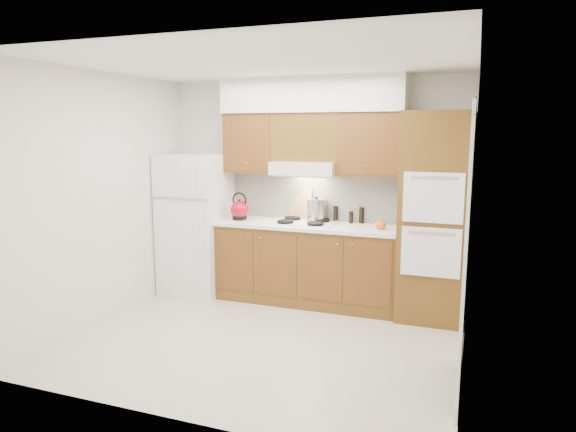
% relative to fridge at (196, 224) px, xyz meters
% --- Properties ---
extents(floor, '(3.60, 3.60, 0.00)m').
position_rel_fridge_xyz_m(floor, '(1.41, -1.14, -0.86)').
color(floor, '#BBB6A3').
rests_on(floor, ground).
extents(ceiling, '(3.60, 3.60, 0.00)m').
position_rel_fridge_xyz_m(ceiling, '(1.41, -1.14, 1.74)').
color(ceiling, white).
rests_on(ceiling, wall_back).
extents(wall_back, '(3.60, 0.02, 2.60)m').
position_rel_fridge_xyz_m(wall_back, '(1.41, 0.36, 0.44)').
color(wall_back, silver).
rests_on(wall_back, floor).
extents(wall_left, '(0.02, 3.00, 2.60)m').
position_rel_fridge_xyz_m(wall_left, '(-0.40, -1.14, 0.44)').
color(wall_left, silver).
rests_on(wall_left, floor).
extents(wall_right, '(0.02, 3.00, 2.60)m').
position_rel_fridge_xyz_m(wall_right, '(3.21, -1.14, 0.44)').
color(wall_right, silver).
rests_on(wall_right, floor).
extents(fridge, '(0.75, 0.72, 1.72)m').
position_rel_fridge_xyz_m(fridge, '(0.00, 0.00, 0.00)').
color(fridge, white).
rests_on(fridge, floor).
extents(base_cabinets, '(2.11, 0.60, 0.90)m').
position_rel_fridge_xyz_m(base_cabinets, '(1.43, 0.06, -0.41)').
color(base_cabinets, brown).
rests_on(base_cabinets, floor).
extents(countertop, '(2.13, 0.62, 0.04)m').
position_rel_fridge_xyz_m(countertop, '(1.43, 0.05, 0.06)').
color(countertop, white).
rests_on(countertop, base_cabinets).
extents(backsplash, '(2.11, 0.03, 0.56)m').
position_rel_fridge_xyz_m(backsplash, '(1.43, 0.34, 0.36)').
color(backsplash, white).
rests_on(backsplash, countertop).
extents(oven_cabinet, '(0.70, 0.65, 2.20)m').
position_rel_fridge_xyz_m(oven_cabinet, '(2.85, 0.03, 0.24)').
color(oven_cabinet, brown).
rests_on(oven_cabinet, floor).
extents(upper_cab_left, '(0.63, 0.33, 0.70)m').
position_rel_fridge_xyz_m(upper_cab_left, '(0.69, 0.19, 0.99)').
color(upper_cab_left, brown).
rests_on(upper_cab_left, wall_back).
extents(upper_cab_right, '(0.73, 0.33, 0.70)m').
position_rel_fridge_xyz_m(upper_cab_right, '(2.12, 0.19, 0.99)').
color(upper_cab_right, brown).
rests_on(upper_cab_right, wall_back).
extents(range_hood, '(0.75, 0.45, 0.15)m').
position_rel_fridge_xyz_m(range_hood, '(1.38, 0.13, 0.71)').
color(range_hood, silver).
rests_on(range_hood, wall_back).
extents(upper_cab_over_hood, '(0.75, 0.33, 0.55)m').
position_rel_fridge_xyz_m(upper_cab_over_hood, '(1.38, 0.19, 1.06)').
color(upper_cab_over_hood, brown).
rests_on(upper_cab_over_hood, range_hood).
extents(soffit, '(2.13, 0.36, 0.40)m').
position_rel_fridge_xyz_m(soffit, '(1.43, 0.18, 1.54)').
color(soffit, silver).
rests_on(soffit, wall_back).
extents(cooktop, '(0.74, 0.50, 0.01)m').
position_rel_fridge_xyz_m(cooktop, '(1.38, 0.07, 0.09)').
color(cooktop, white).
rests_on(cooktop, countertop).
extents(doorway, '(0.02, 0.90, 2.10)m').
position_rel_fridge_xyz_m(doorway, '(3.19, -1.49, 0.19)').
color(doorway, black).
rests_on(doorway, floor).
extents(wall_clock, '(0.02, 0.30, 0.30)m').
position_rel_fridge_xyz_m(wall_clock, '(3.19, -0.59, 1.29)').
color(wall_clock, '#3F3833').
rests_on(wall_clock, wall_right).
extents(kettle, '(0.27, 0.27, 0.22)m').
position_rel_fridge_xyz_m(kettle, '(0.58, 0.03, 0.20)').
color(kettle, maroon).
rests_on(kettle, countertop).
extents(cutting_board, '(0.31, 0.17, 0.38)m').
position_rel_fridge_xyz_m(cutting_board, '(1.26, 0.31, 0.28)').
color(cutting_board, tan).
rests_on(cutting_board, countertop).
extents(stock_pot, '(0.27, 0.27, 0.23)m').
position_rel_fridge_xyz_m(stock_pot, '(1.49, 0.21, 0.23)').
color(stock_pot, silver).
rests_on(stock_pot, cooktop).
extents(condiment_a, '(0.05, 0.05, 0.18)m').
position_rel_fridge_xyz_m(condiment_a, '(1.70, 0.31, 0.17)').
color(condiment_a, black).
rests_on(condiment_a, countertop).
extents(condiment_b, '(0.07, 0.07, 0.18)m').
position_rel_fridge_xyz_m(condiment_b, '(2.01, 0.31, 0.17)').
color(condiment_b, black).
rests_on(condiment_b, countertop).
extents(condiment_c, '(0.05, 0.05, 0.14)m').
position_rel_fridge_xyz_m(condiment_c, '(1.90, 0.26, 0.15)').
color(condiment_c, black).
rests_on(condiment_c, countertop).
extents(orange_near, '(0.11, 0.11, 0.08)m').
position_rel_fridge_xyz_m(orange_near, '(2.30, 0.01, 0.12)').
color(orange_near, '#E9480C').
rests_on(orange_near, countertop).
extents(orange_far, '(0.10, 0.10, 0.09)m').
position_rel_fridge_xyz_m(orange_far, '(2.26, 0.02, 0.12)').
color(orange_far, '#EC5D0C').
rests_on(orange_far, countertop).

